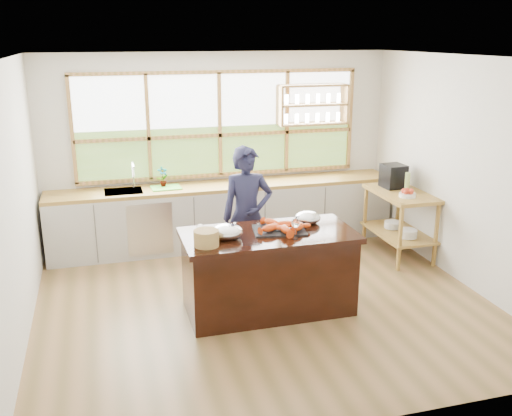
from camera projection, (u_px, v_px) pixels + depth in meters
name	position (u px, v px, depth m)	size (l,w,h in m)	color
ground_plane	(263.00, 301.00, 6.51)	(5.00, 5.00, 0.00)	olive
room_shell	(253.00, 142.00, 6.47)	(5.02, 4.52, 2.71)	beige
back_counter	(224.00, 214.00, 8.16)	(4.90, 0.63, 0.90)	#AEACA4
right_shelf_unit	(400.00, 213.00, 7.71)	(0.62, 1.10, 0.90)	#A37A2F
island	(268.00, 272.00, 6.19)	(1.85, 0.90, 0.90)	black
cook	(247.00, 216.00, 6.81)	(0.61, 0.40, 1.69)	#1B1C36
potted_plant	(163.00, 177.00, 7.82)	(0.15, 0.10, 0.29)	slate
cutting_board	(166.00, 188.00, 7.82)	(0.40, 0.30, 0.01)	#59C33C
espresso_machine	(393.00, 176.00, 7.81)	(0.28, 0.30, 0.32)	black
wine_bottle	(407.00, 183.00, 7.56)	(0.07, 0.07, 0.27)	#98B85C
fruit_bowl	(408.00, 194.00, 7.38)	(0.22, 0.22, 0.11)	silver
slate_board	(279.00, 230.00, 6.12)	(0.55, 0.40, 0.02)	black
lobster_pile	(282.00, 227.00, 6.08)	(0.52, 0.48, 0.08)	red
mixing_bowl_left	(227.00, 232.00, 5.89)	(0.32, 0.32, 0.16)	silver
mixing_bowl_right	(308.00, 218.00, 6.36)	(0.29, 0.29, 0.14)	silver
wine_glass	(295.00, 224.00, 5.85)	(0.08, 0.08, 0.22)	white
wicker_basket	(206.00, 238.00, 5.67)	(0.25, 0.25, 0.16)	#AA844C
parchment_roll	(201.00, 232.00, 5.97)	(0.08, 0.08, 0.30)	white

